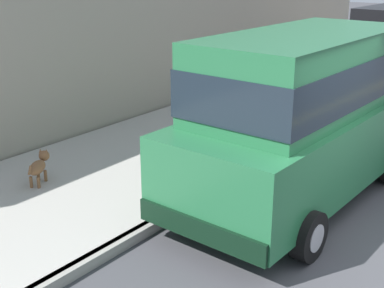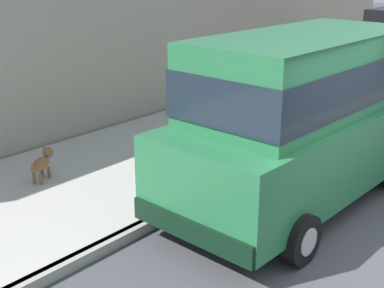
{
  "view_description": "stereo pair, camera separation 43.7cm",
  "coord_description": "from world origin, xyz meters",
  "views": [
    {
      "loc": [
        1.07,
        -6.1,
        3.47
      ],
      "look_at": [
        -3.45,
        -0.2,
        0.85
      ],
      "focal_mm": 49.05,
      "sensor_mm": 36.0,
      "label": 1
    },
    {
      "loc": [
        1.41,
        -5.82,
        3.47
      ],
      "look_at": [
        -3.45,
        -0.2,
        0.85
      ],
      "focal_mm": 49.05,
      "sensor_mm": 36.0,
      "label": 2
    }
  ],
  "objects": [
    {
      "name": "curb",
      "position": [
        -3.2,
        0.0,
        0.07
      ],
      "size": [
        0.16,
        64.0,
        0.14
      ],
      "primitive_type": "cube",
      "color": "gray",
      "rests_on": "ground"
    },
    {
      "name": "sidewalk",
      "position": [
        -5.0,
        0.0,
        0.07
      ],
      "size": [
        3.6,
        64.0,
        0.14
      ],
      "primitive_type": "cube",
      "color": "#A8A59E",
      "rests_on": "ground"
    },
    {
      "name": "dog_brown",
      "position": [
        -5.47,
        -1.51,
        0.43
      ],
      "size": [
        0.44,
        0.68,
        0.49
      ],
      "color": "brown",
      "rests_on": "sidewalk"
    },
    {
      "name": "car_green_van",
      "position": [
        -2.13,
        0.72,
        1.39
      ],
      "size": [
        2.22,
        4.95,
        2.52
      ],
      "color": "#23663D",
      "rests_on": "ground"
    },
    {
      "name": "building_facade",
      "position": [
        -7.1,
        4.32,
        2.06
      ],
      "size": [
        0.5,
        20.0,
        4.12
      ],
      "primitive_type": "cube",
      "color": "#9E9384",
      "rests_on": "ground"
    }
  ]
}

